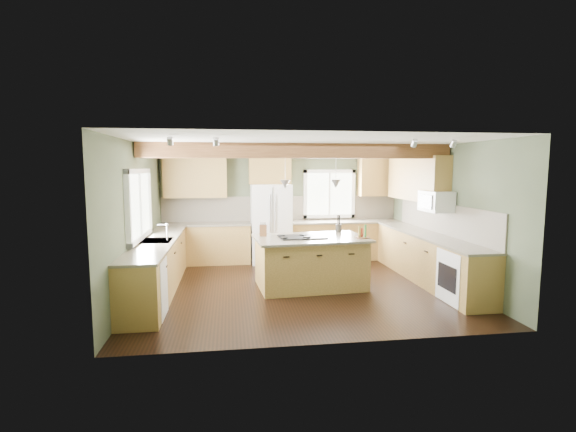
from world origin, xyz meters
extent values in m
plane|color=black|center=(0.00, 0.00, 0.00)|extent=(5.60, 5.60, 0.00)
plane|color=silver|center=(0.00, 0.00, 2.60)|extent=(5.60, 5.60, 0.00)
plane|color=#414A35|center=(0.00, 2.50, 1.30)|extent=(5.60, 0.00, 5.60)
plane|color=#414A35|center=(-2.80, 0.00, 1.30)|extent=(0.00, 5.00, 5.00)
plane|color=#414A35|center=(2.80, 0.00, 1.30)|extent=(0.00, 5.00, 5.00)
cube|color=#4D2916|center=(0.00, 0.01, 2.47)|extent=(5.55, 0.26, 0.26)
cube|color=#4D2916|center=(0.00, 2.40, 2.54)|extent=(5.55, 0.20, 0.10)
cube|color=brown|center=(0.00, 2.48, 1.21)|extent=(5.58, 0.03, 0.58)
cube|color=brown|center=(2.78, 0.05, 1.21)|extent=(0.03, 3.70, 0.58)
cube|color=brown|center=(-1.79, 2.20, 0.44)|extent=(2.02, 0.60, 0.88)
cube|color=#4E4739|center=(-1.79, 2.20, 0.90)|extent=(2.06, 0.64, 0.04)
cube|color=brown|center=(1.49, 2.20, 0.44)|extent=(2.62, 0.60, 0.88)
cube|color=#4E4739|center=(1.49, 2.20, 0.90)|extent=(2.66, 0.64, 0.04)
cube|color=brown|center=(-2.50, 0.05, 0.44)|extent=(0.60, 3.70, 0.88)
cube|color=#4E4739|center=(-2.50, 0.05, 0.90)|extent=(0.64, 3.74, 0.04)
cube|color=brown|center=(2.50, 0.05, 0.44)|extent=(0.60, 3.70, 0.88)
cube|color=#4E4739|center=(2.50, 0.05, 0.90)|extent=(0.64, 3.74, 0.04)
cube|color=brown|center=(-1.99, 2.33, 1.95)|extent=(1.40, 0.35, 0.90)
cube|color=brown|center=(-0.30, 2.33, 2.15)|extent=(0.96, 0.35, 0.70)
cube|color=brown|center=(2.62, 0.90, 1.95)|extent=(0.35, 2.20, 0.90)
cube|color=brown|center=(2.30, 2.33, 1.95)|extent=(0.90, 0.35, 0.90)
cube|color=white|center=(-2.78, 0.05, 1.55)|extent=(0.04, 1.60, 1.05)
cube|color=white|center=(1.15, 2.48, 1.55)|extent=(1.10, 0.04, 1.00)
cube|color=#262628|center=(-2.50, 0.05, 0.91)|extent=(0.50, 0.65, 0.03)
cylinder|color=#B2B2B7|center=(-2.32, 0.05, 1.05)|extent=(0.02, 0.02, 0.28)
cube|color=white|center=(-2.49, -1.25, 0.43)|extent=(0.60, 0.60, 0.84)
cube|color=white|center=(2.49, -1.25, 0.43)|extent=(0.60, 0.72, 0.84)
cube|color=white|center=(2.58, -0.05, 1.55)|extent=(0.40, 0.70, 0.38)
cone|color=#B2B2B7|center=(-0.26, -0.02, 1.88)|extent=(0.18, 0.18, 0.16)
cone|color=#B2B2B7|center=(0.68, 0.05, 1.88)|extent=(0.18, 0.18, 0.16)
cube|color=white|center=(-0.30, 2.12, 0.90)|extent=(0.90, 0.74, 1.80)
cube|color=brown|center=(0.21, 0.01, 0.44)|extent=(1.96, 1.28, 0.88)
cube|color=#4E4739|center=(0.21, 0.01, 0.90)|extent=(2.09, 1.42, 0.04)
cube|color=black|center=(0.06, 0.00, 0.93)|extent=(0.85, 0.60, 0.02)
cube|color=#5A321B|center=(-0.63, 0.24, 1.02)|extent=(0.14, 0.12, 0.21)
cylinder|color=#3C3430|center=(0.87, 0.53, 1.00)|extent=(0.14, 0.14, 0.16)
camera|label=1|loc=(-1.24, -7.33, 2.17)|focal=26.00mm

